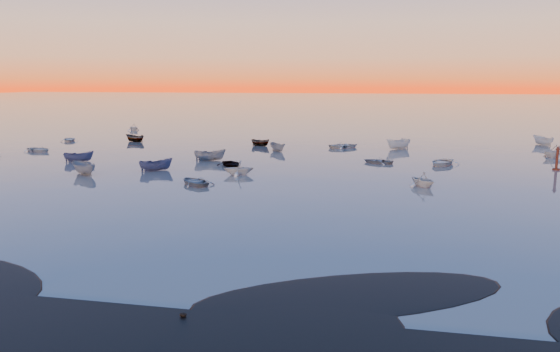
# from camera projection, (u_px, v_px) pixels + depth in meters

# --- Properties ---
(ground) EXTENTS (600.00, 600.00, 0.00)m
(ground) POSITION_uv_depth(u_px,v_px,m) (352.00, 126.00, 124.24)
(ground) COLOR #6C635A
(ground) RESTS_ON ground
(mud_lobes) EXTENTS (140.00, 6.00, 0.07)m
(mud_lobes) POSITION_uv_depth(u_px,v_px,m) (202.00, 294.00, 26.83)
(mud_lobes) COLOR black
(mud_lobes) RESTS_ON ground
(moored_fleet) EXTENTS (124.00, 58.00, 1.20)m
(moored_fleet) POSITION_uv_depth(u_px,v_px,m) (329.00, 152.00, 78.91)
(moored_fleet) COLOR silver
(moored_fleet) RESTS_ON ground
(boat_near_center) EXTENTS (3.63, 4.14, 1.35)m
(boat_near_center) POSITION_uv_depth(u_px,v_px,m) (156.00, 171.00, 63.16)
(boat_near_center) COLOR #3A4570
(boat_near_center) RESTS_ON ground
(boat_near_right) EXTENTS (3.45, 3.25, 1.15)m
(boat_near_right) POSITION_uv_depth(u_px,v_px,m) (422.00, 186.00, 53.83)
(boat_near_right) COLOR silver
(boat_near_right) RESTS_ON ground
(channel_marker) EXTENTS (0.82, 0.82, 2.93)m
(channel_marker) POSITION_uv_depth(u_px,v_px,m) (557.00, 160.00, 63.35)
(channel_marker) COLOR #41170E
(channel_marker) RESTS_ON ground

